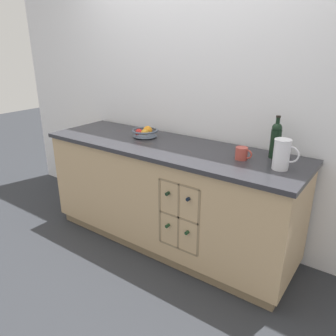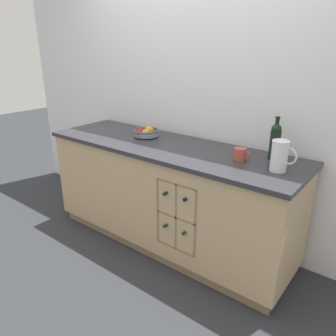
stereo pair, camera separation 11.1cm
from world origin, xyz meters
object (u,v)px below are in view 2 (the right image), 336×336
(fruit_bowl, at_px, (146,132))
(ceramic_mug, at_px, (240,154))
(white_pitcher, at_px, (280,155))
(standing_wine_bottle, at_px, (275,140))

(fruit_bowl, height_order, ceramic_mug, same)
(fruit_bowl, relative_size, white_pitcher, 1.14)
(fruit_bowl, bearing_deg, ceramic_mug, -4.09)
(white_pitcher, bearing_deg, ceramic_mug, 173.07)
(ceramic_mug, distance_m, standing_wine_bottle, 0.27)
(white_pitcher, distance_m, ceramic_mug, 0.30)
(standing_wine_bottle, bearing_deg, ceramic_mug, -134.88)
(fruit_bowl, relative_size, ceramic_mug, 1.87)
(white_pitcher, relative_size, ceramic_mug, 1.65)
(fruit_bowl, relative_size, standing_wine_bottle, 0.76)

